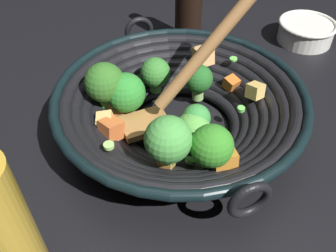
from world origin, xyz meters
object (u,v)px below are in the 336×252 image
(cooking_oil_bottle, at_px, (3,230))
(wok, at_px, (178,107))
(soy_sauce_bottle, at_px, (188,6))
(prep_bowl, at_px, (306,31))

(cooking_oil_bottle, bearing_deg, wok, 58.96)
(wok, xyz_separation_m, cooking_oil_bottle, (-0.15, -0.25, 0.05))
(soy_sauce_bottle, xyz_separation_m, cooking_oil_bottle, (-0.15, -0.52, 0.02))
(wok, relative_size, cooking_oil_bottle, 1.56)
(soy_sauce_bottle, height_order, cooking_oil_bottle, cooking_oil_bottle)
(soy_sauce_bottle, relative_size, cooking_oil_bottle, 0.82)
(wok, distance_m, soy_sauce_bottle, 0.28)
(wok, height_order, cooking_oil_bottle, cooking_oil_bottle)
(soy_sauce_bottle, distance_m, prep_bowl, 0.26)
(wok, bearing_deg, cooking_oil_bottle, -121.04)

